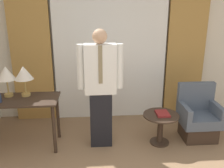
{
  "coord_description": "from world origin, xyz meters",
  "views": [
    {
      "loc": [
        -0.34,
        -1.44,
        2.14
      ],
      "look_at": [
        -0.07,
        1.88,
        1.05
      ],
      "focal_mm": 40.0,
      "sensor_mm": 36.0,
      "label": 1
    }
  ],
  "objects_px": {
    "desk": "(16,106)",
    "armchair": "(198,118)",
    "book": "(162,114)",
    "side_table": "(161,124)",
    "person": "(100,85)",
    "table_lamp_right": "(24,74)",
    "table_lamp_left": "(6,74)"
  },
  "relations": [
    {
      "from": "desk",
      "to": "armchair",
      "type": "relative_size",
      "value": 1.4
    },
    {
      "from": "book",
      "to": "side_table",
      "type": "bearing_deg",
      "value": -171.59
    },
    {
      "from": "desk",
      "to": "armchair",
      "type": "height_order",
      "value": "armchair"
    },
    {
      "from": "person",
      "to": "book",
      "type": "relative_size",
      "value": 7.34
    },
    {
      "from": "table_lamp_right",
      "to": "book",
      "type": "relative_size",
      "value": 1.88
    },
    {
      "from": "person",
      "to": "desk",
      "type": "bearing_deg",
      "value": 177.73
    },
    {
      "from": "desk",
      "to": "side_table",
      "type": "relative_size",
      "value": 2.25
    },
    {
      "from": "book",
      "to": "table_lamp_right",
      "type": "bearing_deg",
      "value": 174.22
    },
    {
      "from": "armchair",
      "to": "desk",
      "type": "bearing_deg",
      "value": -178.93
    },
    {
      "from": "desk",
      "to": "person",
      "type": "height_order",
      "value": "person"
    },
    {
      "from": "table_lamp_right",
      "to": "book",
      "type": "bearing_deg",
      "value": -5.78
    },
    {
      "from": "table_lamp_right",
      "to": "book",
      "type": "xyz_separation_m",
      "value": [
        2.08,
        -0.21,
        -0.63
      ]
    },
    {
      "from": "table_lamp_left",
      "to": "side_table",
      "type": "height_order",
      "value": "table_lamp_left"
    },
    {
      "from": "table_lamp_left",
      "to": "side_table",
      "type": "xyz_separation_m",
      "value": [
        2.32,
        -0.21,
        -0.8
      ]
    },
    {
      "from": "armchair",
      "to": "book",
      "type": "relative_size",
      "value": 3.65
    },
    {
      "from": "desk",
      "to": "person",
      "type": "xyz_separation_m",
      "value": [
        1.26,
        -0.05,
        0.31
      ]
    },
    {
      "from": "table_lamp_left",
      "to": "book",
      "type": "relative_size",
      "value": 1.88
    },
    {
      "from": "person",
      "to": "book",
      "type": "bearing_deg",
      "value": -1.95
    },
    {
      "from": "book",
      "to": "armchair",
      "type": "bearing_deg",
      "value": 11.89
    },
    {
      "from": "side_table",
      "to": "table_lamp_left",
      "type": "bearing_deg",
      "value": 174.74
    },
    {
      "from": "table_lamp_left",
      "to": "person",
      "type": "xyz_separation_m",
      "value": [
        1.39,
        -0.18,
        -0.15
      ]
    },
    {
      "from": "desk",
      "to": "table_lamp_left",
      "type": "xyz_separation_m",
      "value": [
        -0.13,
        0.13,
        0.46
      ]
    },
    {
      "from": "person",
      "to": "armchair",
      "type": "relative_size",
      "value": 2.01
    },
    {
      "from": "side_table",
      "to": "book",
      "type": "distance_m",
      "value": 0.17
    },
    {
      "from": "armchair",
      "to": "person",
      "type": "bearing_deg",
      "value": -176.3
    },
    {
      "from": "armchair",
      "to": "side_table",
      "type": "distance_m",
      "value": 0.68
    },
    {
      "from": "desk",
      "to": "armchair",
      "type": "bearing_deg",
      "value": 1.07
    },
    {
      "from": "table_lamp_left",
      "to": "book",
      "type": "height_order",
      "value": "table_lamp_left"
    },
    {
      "from": "desk",
      "to": "armchair",
      "type": "xyz_separation_m",
      "value": [
        2.85,
        0.05,
        -0.34
      ]
    },
    {
      "from": "table_lamp_left",
      "to": "book",
      "type": "xyz_separation_m",
      "value": [
        2.34,
        -0.21,
        -0.63
      ]
    },
    {
      "from": "table_lamp_left",
      "to": "person",
      "type": "relative_size",
      "value": 0.26
    },
    {
      "from": "table_lamp_right",
      "to": "armchair",
      "type": "distance_m",
      "value": 2.84
    }
  ]
}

